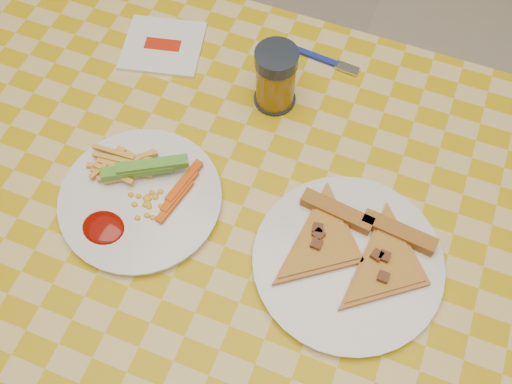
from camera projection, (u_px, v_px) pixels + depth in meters
ground at (244, 344)px, 1.51m from camera, size 8.00×8.00×0.00m
table at (235, 245)px, 0.91m from camera, size 1.28×0.88×0.76m
plate_left at (141, 200)px, 0.86m from camera, size 0.31×0.31×0.01m
plate_right at (347, 262)px, 0.81m from camera, size 0.32×0.32×0.01m
fries_veggies at (139, 184)px, 0.85m from camera, size 0.19×0.18×0.04m
pizza_slices at (355, 249)px, 0.81m from camera, size 0.25×0.22×0.02m
drink_glass at (276, 78)px, 0.91m from camera, size 0.07×0.07×0.11m
napkin at (163, 46)px, 1.01m from camera, size 0.16×0.15×0.01m
fork at (324, 60)px, 0.99m from camera, size 0.13×0.03×0.01m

